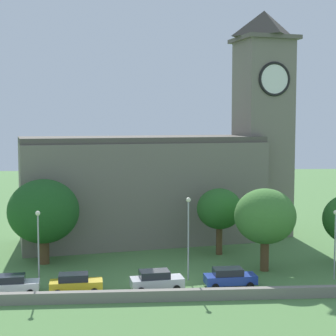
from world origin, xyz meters
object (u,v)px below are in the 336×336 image
car_silver (156,280)px  car_blue (230,277)px  church (171,173)px  tree_riverside_west (219,209)px  tree_by_tower (265,217)px  streetlamp_central (188,226)px  streetlamp_east_mid (335,233)px  car_white (12,284)px  car_yellow (75,283)px  streetlamp_west_mid (38,237)px  tree_riverside_east (44,211)px

car_silver → car_blue: car_silver is taller
church → tree_riverside_west: church is taller
tree_by_tower → streetlamp_central: bearing=-161.0°
church → streetlamp_east_mid: size_ratio=5.35×
car_white → car_yellow: (5.42, -0.09, 0.03)m
car_yellow → car_silver: (7.02, 0.22, 0.03)m
car_silver → car_blue: bearing=5.2°
streetlamp_west_mid → tree_riverside_east: (-0.78, 8.54, 0.85)m
car_silver → streetlamp_west_mid: size_ratio=0.69×
car_yellow → streetlamp_central: size_ratio=0.60×
tree_by_tower → tree_riverside_west: bearing=115.8°
streetlamp_west_mid → tree_by_tower: size_ratio=0.85×
car_white → streetlamp_central: 16.44m
car_blue → streetlamp_west_mid: (-17.01, 0.83, 3.79)m
car_white → tree_by_tower: size_ratio=0.56×
church → car_white: size_ratio=7.61×
streetlamp_west_mid → car_silver: bearing=-7.8°
car_white → tree_by_tower: 24.62m
tree_by_tower → car_white: bearing=-166.2°
church → tree_riverside_west: size_ratio=4.76×
tree_riverside_west → car_white: bearing=-147.6°
car_blue → church: bearing=100.2°
car_blue → tree_riverside_east: (-17.79, 9.37, 4.64)m
streetlamp_west_mid → car_white: bearing=-142.8°
car_silver → streetlamp_west_mid: 11.13m
church → tree_by_tower: size_ratio=4.28×
car_silver → streetlamp_central: bearing=42.9°
streetlamp_central → tree_riverside_west: bearing=65.0°
car_blue → streetlamp_west_mid: streetlamp_west_mid is taller
streetlamp_east_mid → church: bearing=126.4°
car_blue → streetlamp_central: streetlamp_central is taller
church → car_white: 27.20m
car_yellow → tree_riverside_east: tree_riverside_east is taller
streetlamp_west_mid → streetlamp_central: (13.52, 1.48, 0.48)m
car_blue → streetlamp_central: (-3.50, 2.30, 4.27)m
tree_riverside_east → car_yellow: bearing=-67.9°
streetlamp_west_mid → streetlamp_east_mid: size_ratio=1.06×
streetlamp_central → streetlamp_east_mid: streetlamp_central is taller
car_white → streetlamp_east_mid: (29.30, 2.31, 3.59)m
tree_riverside_east → tree_by_tower: 22.63m
streetlamp_west_mid → streetlamp_central: size_ratio=0.89×
car_white → car_yellow: bearing=-0.9°
tree_riverside_west → streetlamp_central: bearing=-115.0°
streetlamp_east_mid → tree_by_tower: (-5.81, 3.45, 1.01)m
car_white → church: bearing=53.9°
car_white → tree_riverside_west: bearing=32.4°
streetlamp_east_mid → tree_riverside_west: tree_riverside_west is taller
car_white → car_silver: size_ratio=0.96×
car_white → car_yellow: car_yellow is taller
church → streetlamp_west_mid: size_ratio=5.06×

